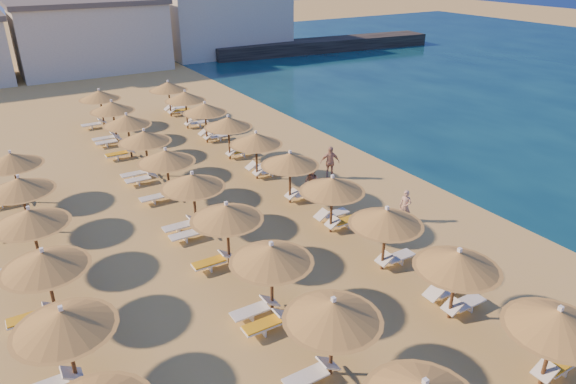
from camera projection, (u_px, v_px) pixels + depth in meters
ground at (314, 260)px, 21.58m from camera, size 220.00×220.00×0.00m
jetty at (324, 45)px, 67.07m from camera, size 30.25×7.06×1.50m
hotel_blocks at (104, 34)px, 56.00m from camera, size 47.98×10.31×8.10m
parasol_row_east at (290, 160)px, 25.58m from camera, size 2.98×39.04×2.87m
parasol_row_west at (193, 182)px, 23.16m from camera, size 2.98×39.04×2.87m
parasol_row_inland at (37, 238)px, 18.60m from camera, size 2.98×21.01×2.87m
loungers at (220, 218)px, 24.27m from camera, size 15.06×37.54×0.66m
beachgoer_c at (330, 162)px, 29.05m from camera, size 1.22×0.86×1.91m
beachgoer_b at (311, 184)px, 26.37m from camera, size 0.89×1.04×1.86m
beachgoer_a at (405, 206)px, 24.42m from camera, size 0.58×0.68×1.58m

